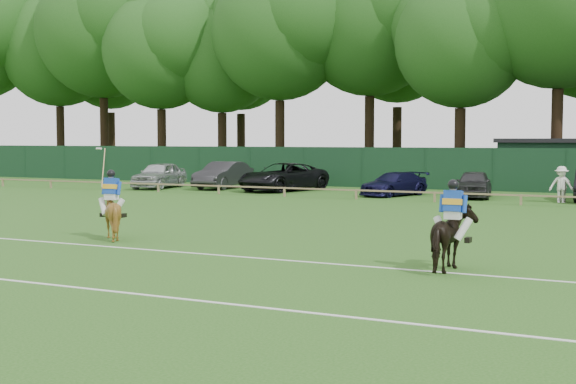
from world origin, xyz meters
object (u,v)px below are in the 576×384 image
Objects in this scene: horse_chestnut at (112,214)px; horse_dark at (452,238)px; utility_shed at (573,164)px; spectator_left at (561,184)px; hatch_grey at (474,184)px; spectator_mid at (562,187)px; sedan_navy at (394,184)px; suv_black at (283,177)px; sedan_silver at (159,175)px; sedan_grey at (223,175)px.

horse_dark is at bearing 169.58° from horse_chestnut.
spectator_left is at bearing -87.23° from utility_shed.
spectator_left is (0.01, 20.92, 0.11)m from horse_dark.
hatch_grey is 4.50m from spectator_mid.
sedan_navy is 1.04× the size of hatch_grey.
utility_shed reaches higher than hatch_grey.
utility_shed is at bearing -88.59° from horse_dark.
utility_shed is at bearing 73.79° from spectator_left.
spectator_left is at bearing 9.30° from suv_black.
sedan_silver is at bearing -158.96° from sedan_navy.
suv_black reaches higher than sedan_silver.
spectator_mid is (19.72, -1.67, -0.07)m from sedan_grey.
suv_black is 17.08m from utility_shed.
horse_chestnut is 0.30× the size of sedan_grey.
horse_dark is 0.41× the size of sedan_navy.
spectator_left is at bearing -10.24° from sedan_silver.
utility_shed reaches higher than sedan_silver.
horse_dark is at bearing -87.36° from spectator_mid.
hatch_grey is 4.56m from spectator_left.
hatch_grey is 9.42m from utility_shed.
sedan_silver is 1.10× the size of sedan_navy.
sedan_navy is 8.52m from spectator_mid.
sedan_grey is at bearing -169.02° from suv_black.
hatch_grey is 2.78× the size of spectator_mid.
horse_dark reaches higher than horse_chestnut.
hatch_grey is (4.11, 0.47, 0.08)m from sedan_navy.
sedan_navy is (14.92, 0.18, -0.18)m from sedan_silver.
hatch_grey is at bearing -6.83° from sedan_silver.
horse_dark reaches higher than spectator_mid.
suv_black is at bearing -55.04° from horse_dark.
suv_black reaches higher than horse_chestnut.
sedan_navy is 8.53m from spectator_left.
hatch_grey is at bearing 13.25° from suv_black.
utility_shed is (3.91, 8.52, 0.83)m from hatch_grey.
horse_chestnut is at bearing -5.19° from horse_dark.
hatch_grey is (19.02, 0.65, -0.10)m from sedan_silver.
sedan_silver is 23.43m from spectator_mid.
sedan_silver is 0.95× the size of sedan_grey.
sedan_navy is at bearing -100.50° from horse_chestnut.
spectator_left reaches higher than spectator_mid.
sedan_grey is 1.19× the size of hatch_grey.
suv_black is at bearing 177.75° from spectator_mid.
spectator_mid is (23.43, -0.27, -0.06)m from sedan_silver.
spectator_mid is at bearing -9.44° from sedan_silver.
utility_shed is at bearing 43.79° from suv_black.
sedan_navy is at bearing -131.73° from utility_shed.
horse_chestnut is 23.68m from sedan_grey.
hatch_grey is 2.41× the size of spectator_left.
horse_chestnut is at bearing -69.67° from sedan_grey.
sedan_silver is 3.97m from sedan_grey.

